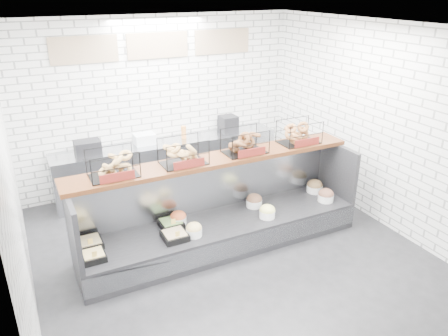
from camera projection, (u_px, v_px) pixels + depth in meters
ground at (232, 255)px, 6.00m from camera, size 5.50×5.50×0.00m
room_shell at (212, 99)px, 5.70m from camera, size 5.02×5.51×3.01m
display_case at (221, 223)px, 6.16m from camera, size 4.00×0.90×1.20m
bagel_shelf at (215, 150)px, 5.89m from camera, size 4.10×0.50×0.40m
prep_counter at (169, 164)px, 7.82m from camera, size 4.00×0.60×1.20m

